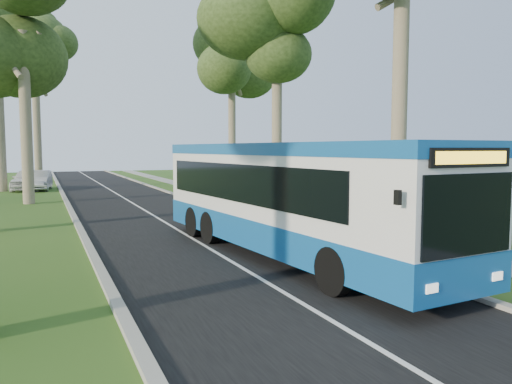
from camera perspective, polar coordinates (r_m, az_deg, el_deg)
ground at (r=16.03m, az=8.44°, el=-6.47°), size 120.00×120.00×0.00m
road at (r=24.04m, az=-11.63°, el=-2.66°), size 7.00×100.00×0.02m
kerb_east at (r=24.97m, az=-3.74°, el=-2.17°), size 0.25×100.00×0.12m
kerb_west at (r=23.58m, az=-20.00°, el=-2.89°), size 0.25×100.00×0.12m
centre_line at (r=24.03m, az=-11.63°, el=-2.63°), size 0.12×100.00×0.00m
footpath at (r=26.12m, az=2.47°, el=-1.96°), size 1.50×100.00×0.02m
bus at (r=14.55m, az=3.51°, el=-0.74°), size 3.71×12.71×3.32m
bus_stop_sign at (r=17.11m, az=6.97°, el=-1.01°), size 0.13×0.31×2.20m
bus_shelter at (r=18.85m, az=10.07°, el=0.20°), size 1.85×2.89×2.31m
litter_bin at (r=17.66m, az=8.77°, el=-3.68°), size 0.59×0.59×1.04m
car_white at (r=41.63m, az=-24.61°, el=1.32°), size 2.72×5.10×1.65m
car_silver at (r=41.34m, az=-23.59°, el=1.22°), size 2.08×4.70×1.50m
tree_west_c at (r=32.06m, az=-25.17°, el=16.64°), size 5.20×5.20×13.34m
tree_west_e at (r=52.03m, az=-23.99°, el=13.91°), size 5.20×5.20×15.69m
tree_east_c at (r=35.94m, az=2.44°, el=19.53°), size 5.20×5.20×16.48m
tree_east_d at (r=47.05m, az=-2.80°, el=15.20°), size 5.20×5.20×15.54m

